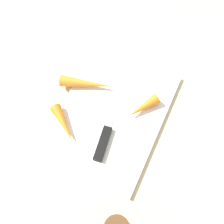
% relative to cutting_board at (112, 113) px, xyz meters
% --- Properties ---
extents(ground_plane, '(1.40, 1.40, 0.00)m').
position_rel_cutting_board_xyz_m(ground_plane, '(0.00, 0.00, -0.01)').
color(ground_plane, '#C6B793').
extents(cutting_board, '(0.36, 0.26, 0.01)m').
position_rel_cutting_board_xyz_m(cutting_board, '(0.00, 0.00, 0.00)').
color(cutting_board, white).
rests_on(cutting_board, ground_plane).
extents(knife, '(0.20, 0.05, 0.01)m').
position_rel_cutting_board_xyz_m(knife, '(0.08, 0.02, 0.01)').
color(knife, '#B7B7BC').
rests_on(knife, cutting_board).
extents(carrot_longest, '(0.07, 0.15, 0.03)m').
position_rel_cutting_board_xyz_m(carrot_longest, '(-0.04, -0.09, 0.02)').
color(carrot_longest, orange).
rests_on(carrot_longest, cutting_board).
extents(carrot_medium, '(0.09, 0.10, 0.03)m').
position_rel_cutting_board_xyz_m(carrot_medium, '(0.09, -0.09, 0.02)').
color(carrot_medium, orange).
rests_on(carrot_medium, cutting_board).
extents(carrot_shortest, '(0.09, 0.07, 0.03)m').
position_rel_cutting_board_xyz_m(carrot_shortest, '(-0.04, 0.07, 0.02)').
color(carrot_shortest, orange).
rests_on(carrot_shortest, cutting_board).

